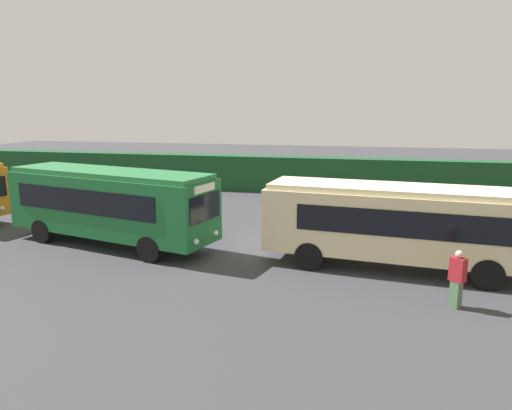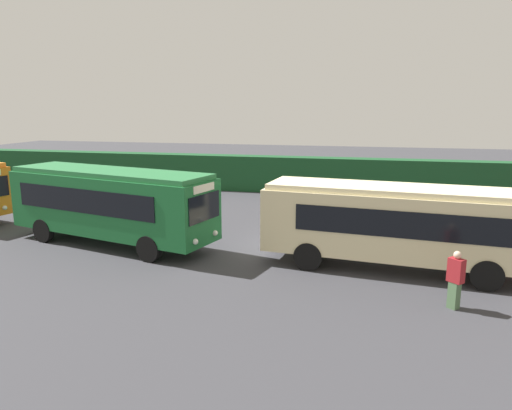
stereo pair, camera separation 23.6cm
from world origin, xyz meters
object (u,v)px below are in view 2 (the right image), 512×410
bus_cream (396,222)px  person_center (173,212)px  bus_green (111,202)px  person_right (455,279)px  person_left (119,200)px

bus_cream → person_center: size_ratio=5.29×
bus_green → bus_cream: size_ratio=1.00×
bus_green → bus_cream: (11.24, -0.50, -0.08)m
bus_green → bus_cream: 11.25m
bus_cream → person_center: (-9.61, 3.00, -0.78)m
bus_cream → person_right: 3.50m
person_left → person_right: bearing=-154.6°
person_left → person_right: (14.64, -7.49, -0.12)m
person_right → bus_cream: bearing=68.8°
bus_green → person_center: size_ratio=5.30×
person_left → person_right: person_left is taller
person_left → person_center: size_ratio=1.07×
person_left → bus_cream: bearing=-146.3°
bus_cream → person_left: bearing=-12.5°
bus_cream → person_left: bus_cream is taller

